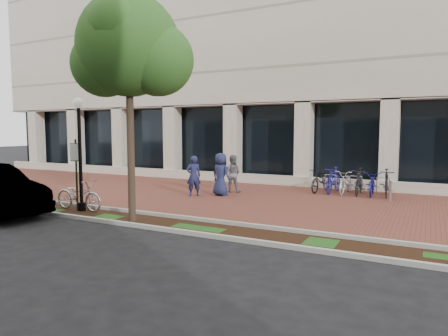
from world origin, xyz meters
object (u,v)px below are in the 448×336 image
at_px(pedestrian_left, 194,176).
at_px(bollard, 390,190).
at_px(parking_sign, 76,166).
at_px(lamppost, 80,147).
at_px(street_tree, 131,52).
at_px(pedestrian_right, 221,174).
at_px(locked_bicycle, 79,195).
at_px(bike_rack_cluster, 352,182).
at_px(pedestrian_mid, 232,174).

relative_size(pedestrian_left, bollard, 1.92).
xyz_separation_m(pedestrian_left, bollard, (7.56, 2.28, -0.41)).
height_order(parking_sign, bollard, parking_sign).
relative_size(lamppost, bollard, 4.32).
height_order(parking_sign, street_tree, street_tree).
bearing_deg(pedestrian_right, lamppost, 76.80).
relative_size(street_tree, pedestrian_left, 3.93).
bearing_deg(lamppost, locked_bicycle, 174.10).
bearing_deg(lamppost, bike_rack_cluster, 46.61).
distance_m(pedestrian_mid, bike_rack_cluster, 5.28).
distance_m(lamppost, bike_rack_cluster, 11.30).
distance_m(locked_bicycle, pedestrian_right, 5.88).
xyz_separation_m(street_tree, bollard, (6.66, 7.21, -4.63)).
distance_m(street_tree, pedestrian_left, 6.55).
bearing_deg(street_tree, pedestrian_mid, 89.35).
bearing_deg(pedestrian_left, street_tree, 56.55).
distance_m(pedestrian_right, bollard, 6.81).
xyz_separation_m(street_tree, locked_bicycle, (-2.82, 0.46, -4.54)).
xyz_separation_m(locked_bicycle, bike_rack_cluster, (7.81, 8.11, 0.00)).
bearing_deg(pedestrian_right, street_tree, 104.42).
xyz_separation_m(street_tree, pedestrian_mid, (0.08, 6.66, -4.24)).
bearing_deg(pedestrian_right, bike_rack_cluster, -133.54).
bearing_deg(pedestrian_right, bollard, -150.95).
xyz_separation_m(bollard, bike_rack_cluster, (-1.67, 1.36, 0.09)).
bearing_deg(locked_bicycle, street_tree, -98.83).
bearing_deg(parking_sign, street_tree, -29.31).
bearing_deg(pedestrian_right, parking_sign, 75.24).
bearing_deg(lamppost, bollard, 35.86).
height_order(street_tree, pedestrian_mid, street_tree).
height_order(street_tree, locked_bicycle, street_tree).
bearing_deg(pedestrian_right, pedestrian_left, 48.63).
relative_size(pedestrian_right, bollard, 2.03).
distance_m(street_tree, bollard, 10.85).
relative_size(lamppost, bike_rack_cluster, 1.08).
bearing_deg(pedestrian_mid, pedestrian_right, 76.83).
distance_m(pedestrian_right, bike_rack_cluster, 5.78).
relative_size(lamppost, pedestrian_mid, 2.30).
height_order(street_tree, pedestrian_right, street_tree).
bearing_deg(pedestrian_left, parking_sign, 22.41).
relative_size(pedestrian_mid, bike_rack_cluster, 0.47).
bearing_deg(bollard, pedestrian_mid, -175.27).
distance_m(lamppost, pedestrian_left, 5.01).
xyz_separation_m(lamppost, pedestrian_mid, (2.77, 6.21, -1.36)).
relative_size(locked_bicycle, pedestrian_mid, 1.22).
height_order(lamppost, pedestrian_right, lamppost).
bearing_deg(bike_rack_cluster, pedestrian_mid, -156.00).
bearing_deg(pedestrian_left, locked_bicycle, 22.88).
bearing_deg(street_tree, parking_sign, 171.51).
bearing_deg(bike_rack_cluster, pedestrian_left, -145.48).
bearing_deg(bollard, lamppost, -144.14).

